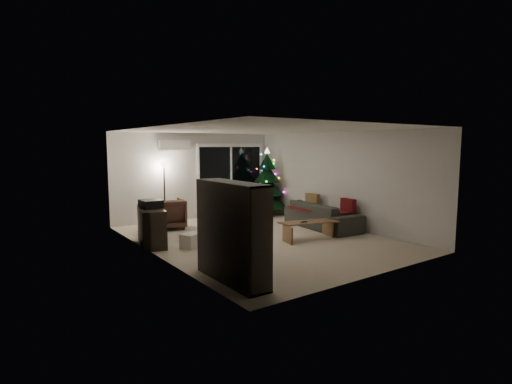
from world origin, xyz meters
TOP-DOWN VIEW (x-y plane):
  - room at (0.46, 1.49)m, footprint 6.50×7.51m
  - bookshelf at (-2.25, -2.11)m, footprint 0.69×1.63m
  - media_cabinet at (-2.25, 0.90)m, footprint 0.79×1.38m
  - stereo at (-2.25, 0.90)m, footprint 0.41×0.49m
  - armchair at (-1.32, 2.27)m, footprint 0.98×1.00m
  - ottoman at (-0.74, 0.66)m, footprint 0.53×0.53m
  - cardboard_box_a at (-1.65, 0.19)m, footprint 0.51×0.46m
  - cardboard_box_b at (-0.62, 0.32)m, footprint 0.53×0.48m
  - side_table at (0.19, 2.14)m, footprint 0.40×0.40m
  - floor_lamp at (-1.07, 3.02)m, footprint 0.27×0.27m
  - sofa at (2.05, 0.06)m, footprint 1.12×2.35m
  - sofa_throw at (1.95, 0.06)m, footprint 0.71×1.64m
  - cushion_a at (2.30, 0.71)m, footprint 0.17×0.45m
  - cushion_b at (2.30, -0.59)m, footprint 0.16×0.44m
  - coffee_table at (0.87, -0.70)m, footprint 1.38×0.76m
  - remote_a at (0.72, -0.70)m, footprint 0.16×0.05m
  - remote_b at (0.97, -0.65)m, footprint 0.16×0.09m
  - christmas_tree at (2.06, 2.49)m, footprint 1.52×1.52m

SIDE VIEW (x-z plane):
  - cardboard_box_a at x=-1.65m, z-range 0.00..0.30m
  - cardboard_box_b at x=-0.62m, z-range 0.00..0.31m
  - coffee_table at x=0.87m, z-range 0.00..0.41m
  - ottoman at x=-0.74m, z-range 0.00..0.44m
  - side_table at x=0.19m, z-range 0.00..0.46m
  - sofa at x=2.05m, z-range 0.00..0.66m
  - armchair at x=-1.32m, z-range 0.00..0.78m
  - media_cabinet at x=-2.25m, z-range 0.00..0.81m
  - remote_a at x=0.72m, z-range 0.41..0.44m
  - remote_b at x=0.97m, z-range 0.41..0.44m
  - sofa_throw at x=1.95m, z-range 0.45..0.51m
  - cushion_a at x=2.30m, z-range 0.38..0.82m
  - cushion_b at x=2.30m, z-range 0.38..0.82m
  - bookshelf at x=-2.25m, z-range 0.00..1.58m
  - floor_lamp at x=-1.07m, z-range 0.00..1.66m
  - stereo at x=-2.25m, z-range 0.81..0.98m
  - room at x=0.46m, z-range -0.28..2.32m
  - christmas_tree at x=2.06m, z-range 0.00..2.08m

